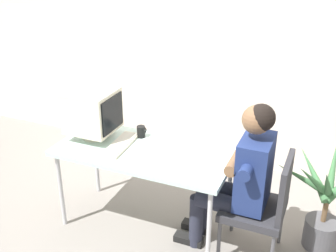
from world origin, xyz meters
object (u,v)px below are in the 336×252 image
at_px(desk, 144,155).
at_px(office_chair, 263,203).
at_px(person_seated, 241,174).
at_px(desk_mug, 141,131).
at_px(keyboard, 121,144).
at_px(crt_monitor, 92,111).
at_px(potted_plant, 327,203).

height_order(desk, office_chair, office_chair).
height_order(person_seated, desk_mug, person_seated).
relative_size(keyboard, desk_mug, 4.57).
relative_size(keyboard, office_chair, 0.52).
xyz_separation_m(desk, crt_monitor, (-0.49, 0.04, 0.30)).
xyz_separation_m(office_chair, person_seated, (-0.19, -0.00, 0.21)).
height_order(keyboard, office_chair, office_chair).
distance_m(desk, office_chair, 1.01).
height_order(desk, desk_mug, desk_mug).
distance_m(desk, keyboard, 0.22).
xyz_separation_m(potted_plant, desk_mug, (-1.55, -0.10, 0.37)).
xyz_separation_m(office_chair, potted_plant, (0.44, 0.30, -0.07)).
bearing_deg(keyboard, crt_monitor, 169.58).
bearing_deg(person_seated, desk_mug, 167.98).
bearing_deg(desk, person_seated, 0.60).
relative_size(desk, crt_monitor, 3.38).
bearing_deg(crt_monitor, potted_plant, 7.90).
bearing_deg(office_chair, keyboard, -178.96).
bearing_deg(office_chair, person_seated, -180.00).
xyz_separation_m(keyboard, desk_mug, (0.08, 0.22, 0.03)).
xyz_separation_m(crt_monitor, desk_mug, (0.36, 0.17, -0.19)).
height_order(desk, crt_monitor, crt_monitor).
distance_m(keyboard, office_chair, 1.22).
distance_m(crt_monitor, potted_plant, 2.01).
relative_size(office_chair, desk_mug, 8.77).
bearing_deg(desk_mug, desk, -58.41).
height_order(crt_monitor, person_seated, person_seated).
xyz_separation_m(desk, keyboard, (-0.20, -0.01, 0.07)).
xyz_separation_m(keyboard, potted_plant, (1.63, 0.32, -0.34)).
bearing_deg(office_chair, potted_plant, 34.04).
distance_m(potted_plant, desk_mug, 1.60).
relative_size(office_chair, potted_plant, 1.01).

